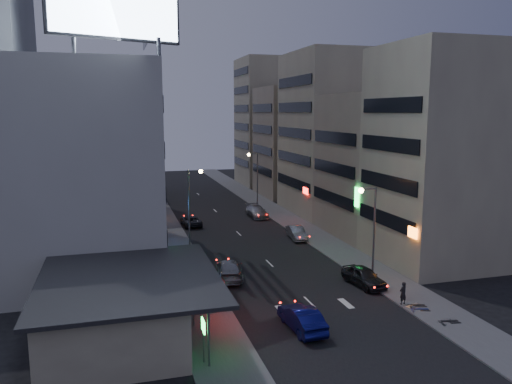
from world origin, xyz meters
name	(u,v)px	position (x,y,z in m)	size (l,w,h in m)	color
ground	(332,324)	(0.00, 0.00, 0.00)	(180.00, 180.00, 0.00)	black
sidewalk_left	(166,230)	(-8.00, 30.00, 0.06)	(4.00, 120.00, 0.12)	#4C4C4F
sidewalk_right	(292,222)	(8.00, 30.00, 0.06)	(4.00, 120.00, 0.12)	#4C4C4F
food_court	(115,307)	(-13.90, 2.00, 1.98)	(11.00, 13.00, 3.88)	#AEA788
white_building	(76,167)	(-17.00, 20.00, 9.00)	(14.00, 24.00, 18.00)	#B2B2AD
shophouse_near	(437,156)	(15.00, 10.50, 10.00)	(10.00, 11.00, 20.00)	#AEA788
shophouse_mid	(378,165)	(15.50, 22.00, 8.00)	(11.00, 12.00, 16.00)	gray
shophouse_far	(328,134)	(15.00, 35.00, 11.00)	(10.00, 14.00, 22.00)	#AEA788
far_left_a	(99,140)	(-15.50, 45.00, 10.00)	(11.00, 10.00, 20.00)	#B2B2AD
far_left_b	(99,151)	(-16.00, 58.00, 7.50)	(12.00, 10.00, 15.00)	gray
far_right_a	(294,142)	(15.50, 50.00, 9.00)	(11.00, 12.00, 18.00)	gray
far_right_b	(271,122)	(16.00, 64.00, 12.00)	(12.00, 12.00, 24.00)	#AEA788
billboard	(116,5)	(-12.99, 9.97, 21.66)	(9.52, 3.75, 6.20)	#595B60
street_lamp_right_near	(370,222)	(5.90, 6.00, 5.36)	(1.60, 0.44, 8.02)	#595B60
street_lamp_left	(193,196)	(-5.90, 22.00, 5.36)	(1.60, 0.44, 8.02)	#595B60
street_lamp_right_far	(255,172)	(5.90, 40.00, 5.36)	(1.60, 0.44, 8.02)	#595B60
parked_car_right_near	(364,276)	(5.60, 6.14, 0.78)	(1.84, 4.57, 1.56)	#26272B
parked_car_right_mid	(297,233)	(5.60, 21.77, 0.71)	(1.50, 4.31, 1.42)	#A3A7AC
parked_car_left	(191,221)	(-4.74, 31.47, 0.64)	(2.12, 4.61, 1.28)	#2B2A30
parked_car_right_far	(257,212)	(4.54, 34.17, 0.76)	(2.14, 5.27, 1.53)	gray
road_car_blue	(302,318)	(-2.28, -0.27, 0.78)	(1.65, 4.73, 1.56)	navy
road_car_silver	(229,269)	(-4.56, 10.91, 0.79)	(2.21, 5.44, 1.58)	gray
person	(403,293)	(6.30, 1.50, 0.96)	(0.61, 0.40, 1.68)	black
scooter_black_a	(457,311)	(8.29, -2.00, 0.73)	(2.00, 0.67, 1.22)	black
scooter_silver_a	(450,311)	(7.96, -1.63, 0.65)	(1.74, 0.58, 1.06)	#ACADB4
scooter_blue	(429,301)	(7.61, 0.24, 0.69)	(1.88, 0.63, 1.15)	navy
scooter_black_b	(425,297)	(7.80, 1.00, 0.68)	(1.83, 0.61, 1.12)	black
scooter_silver_b	(416,296)	(7.39, 1.42, 0.67)	(1.80, 0.60, 1.10)	#B9BDC2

